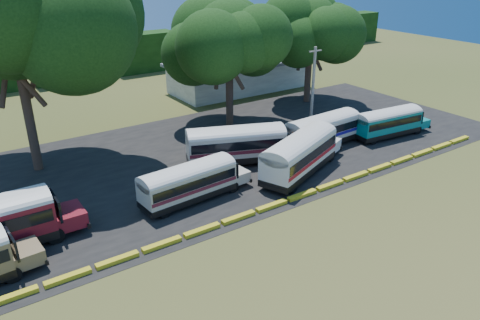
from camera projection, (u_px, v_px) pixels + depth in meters
ground at (264, 219)px, 33.47m from camera, size 160.00×160.00×0.00m
asphalt_strip at (194, 160)px, 43.05m from camera, size 64.00×24.00×0.02m
curb at (255, 212)px, 34.17m from camera, size 53.70×0.45×0.30m
terminal_building at (238, 75)px, 64.59m from camera, size 19.00×9.00×4.00m
treeline_backdrop at (68, 61)px, 68.54m from camera, size 130.00×4.00×6.00m
bus_cream_west at (190, 181)px, 35.33m from camera, size 9.37×3.00×3.03m
bus_cream_east at (238, 143)px, 41.68m from camera, size 10.87×6.32×3.50m
bus_white_red at (301, 152)px, 39.56m from camera, size 11.13×6.57×3.59m
bus_white_blue at (324, 129)px, 45.47m from camera, size 9.94×2.94×3.23m
bus_teal at (389, 121)px, 47.90m from camera, size 9.28×3.15×2.99m
tree_west at (9, 14)px, 35.98m from camera, size 13.92×13.92×18.31m
tree_center at (229, 37)px, 48.16m from camera, size 10.32×10.32×13.36m
tree_east at (311, 26)px, 56.34m from camera, size 9.42×9.42×12.93m
utility_pole at (313, 88)px, 48.74m from camera, size 1.60×0.30×8.85m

